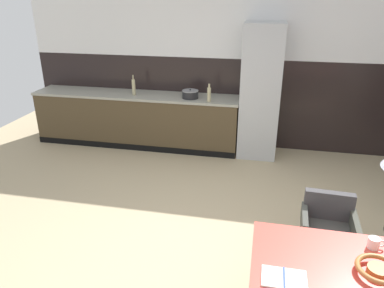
% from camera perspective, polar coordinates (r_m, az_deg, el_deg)
% --- Properties ---
extents(ground_plane, '(9.20, 9.20, 0.00)m').
position_cam_1_polar(ground_plane, '(3.85, 1.87, -16.95)').
color(ground_plane, tan).
extents(back_wall_splashback_dark, '(7.07, 0.12, 1.48)m').
position_cam_1_polar(back_wall_splashback_dark, '(6.20, 6.85, 6.53)').
color(back_wall_splashback_dark, black).
rests_on(back_wall_splashback_dark, ground).
extents(back_wall_panel_upper, '(7.07, 0.12, 1.48)m').
position_cam_1_polar(back_wall_panel_upper, '(5.96, 7.56, 20.36)').
color(back_wall_panel_upper, white).
rests_on(back_wall_panel_upper, back_wall_splashback_dark).
extents(kitchen_counter, '(3.51, 0.63, 0.90)m').
position_cam_1_polar(kitchen_counter, '(6.30, -8.72, 3.90)').
color(kitchen_counter, '#4A3B26').
rests_on(kitchen_counter, ground).
extents(refrigerator_column, '(0.60, 0.60, 2.08)m').
position_cam_1_polar(refrigerator_column, '(5.75, 10.78, 8.07)').
color(refrigerator_column, '#ADAFB2').
rests_on(refrigerator_column, ground).
extents(armchair_near_window, '(0.51, 0.49, 0.73)m').
position_cam_1_polar(armchair_near_window, '(3.67, 20.77, -11.41)').
color(armchair_near_window, '#3E3E3A').
rests_on(armchair_near_window, ground).
extents(fruit_bowl, '(0.30, 0.30, 0.06)m').
position_cam_1_polar(fruit_bowl, '(2.82, 27.47, -17.22)').
color(fruit_bowl, '#B2662D').
rests_on(fruit_bowl, dining_table).
extents(open_book, '(0.29, 0.20, 0.02)m').
position_cam_1_polar(open_book, '(2.60, 14.38, -19.92)').
color(open_book, white).
rests_on(open_book, dining_table).
extents(mug_tall_blue, '(0.12, 0.08, 0.08)m').
position_cam_1_polar(mug_tall_blue, '(3.05, 26.90, -13.82)').
color(mug_tall_blue, white).
rests_on(mug_tall_blue, dining_table).
extents(cooking_pot, '(0.26, 0.26, 0.15)m').
position_cam_1_polar(cooking_pot, '(5.82, -0.28, 7.89)').
color(cooking_pot, black).
rests_on(cooking_pot, kitchen_counter).
extents(bottle_spice_small, '(0.06, 0.06, 0.28)m').
position_cam_1_polar(bottle_spice_small, '(5.61, 2.72, 7.88)').
color(bottle_spice_small, tan).
rests_on(bottle_spice_small, kitchen_counter).
extents(bottle_vinegar_dark, '(0.06, 0.06, 0.33)m').
position_cam_1_polar(bottle_vinegar_dark, '(6.07, -9.23, 8.93)').
color(bottle_vinegar_dark, tan).
rests_on(bottle_vinegar_dark, kitchen_counter).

